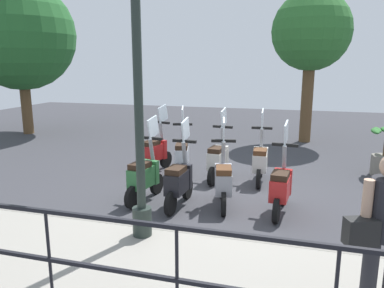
# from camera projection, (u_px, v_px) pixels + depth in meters

# --- Properties ---
(ground_plane) EXTENTS (28.00, 28.00, 0.00)m
(ground_plane) POSITION_uv_depth(u_px,v_px,m) (214.00, 192.00, 7.37)
(ground_plane) COLOR #38383D
(promenade_walkway) EXTENTS (2.20, 20.00, 0.15)m
(promenade_walkway) POSITION_uv_depth(u_px,v_px,m) (155.00, 273.00, 4.39)
(promenade_walkway) COLOR gray
(promenade_walkway) RESTS_ON ground_plane
(fence_railing) EXTENTS (0.04, 16.03, 1.07)m
(fence_railing) POSITION_uv_depth(u_px,v_px,m) (109.00, 252.00, 3.23)
(fence_railing) COLOR black
(fence_railing) RESTS_ON promenade_walkway
(lamp_post_near) EXTENTS (0.26, 0.90, 4.70)m
(lamp_post_near) POSITION_uv_depth(u_px,v_px,m) (138.00, 82.00, 4.76)
(lamp_post_near) COLOR #232D28
(lamp_post_near) RESTS_ON promenade_walkway
(pedestrian_with_bag) EXTENTS (0.46, 0.61, 1.59)m
(pedestrian_with_bag) POSITION_uv_depth(u_px,v_px,m) (384.00, 227.00, 3.29)
(pedestrian_with_bag) COLOR #28282D
(pedestrian_with_bag) RESTS_ON promenade_walkway
(tree_large) EXTENTS (3.74, 3.74, 5.29)m
(tree_large) POSITION_uv_depth(u_px,v_px,m) (20.00, 35.00, 12.79)
(tree_large) COLOR brown
(tree_large) RESTS_ON ground_plane
(tree_distant) EXTENTS (2.41, 2.41, 4.65)m
(tree_distant) POSITION_uv_depth(u_px,v_px,m) (311.00, 33.00, 11.39)
(tree_distant) COLOR brown
(tree_distant) RESTS_ON ground_plane
(scooter_near_0) EXTENTS (1.23, 0.44, 1.54)m
(scooter_near_0) POSITION_uv_depth(u_px,v_px,m) (281.00, 186.00, 6.23)
(scooter_near_0) COLOR black
(scooter_near_0) RESTS_ON ground_plane
(scooter_near_1) EXTENTS (1.22, 0.50, 1.54)m
(scooter_near_1) POSITION_uv_depth(u_px,v_px,m) (223.00, 180.00, 6.55)
(scooter_near_1) COLOR black
(scooter_near_1) RESTS_ON ground_plane
(scooter_near_2) EXTENTS (1.23, 0.44, 1.54)m
(scooter_near_2) POSITION_uv_depth(u_px,v_px,m) (179.00, 180.00, 6.54)
(scooter_near_2) COLOR black
(scooter_near_2) RESTS_ON ground_plane
(scooter_near_3) EXTENTS (1.23, 0.47, 1.54)m
(scooter_near_3) POSITION_uv_depth(u_px,v_px,m) (145.00, 176.00, 6.81)
(scooter_near_3) COLOR black
(scooter_near_3) RESTS_ON ground_plane
(scooter_far_0) EXTENTS (1.23, 0.44, 1.54)m
(scooter_far_0) POSITION_uv_depth(u_px,v_px,m) (260.00, 160.00, 7.87)
(scooter_far_0) COLOR black
(scooter_far_0) RESTS_ON ground_plane
(scooter_far_1) EXTENTS (1.23, 0.44, 1.54)m
(scooter_far_1) POSITION_uv_depth(u_px,v_px,m) (218.00, 159.00, 8.03)
(scooter_far_1) COLOR black
(scooter_far_1) RESTS_ON ground_plane
(scooter_far_2) EXTENTS (1.21, 0.51, 1.54)m
(scooter_far_2) POSITION_uv_depth(u_px,v_px,m) (182.00, 155.00, 8.35)
(scooter_far_2) COLOR black
(scooter_far_2) RESTS_ON ground_plane
(scooter_far_3) EXTENTS (1.21, 0.53, 1.54)m
(scooter_far_3) POSITION_uv_depth(u_px,v_px,m) (155.00, 152.00, 8.66)
(scooter_far_3) COLOR black
(scooter_far_3) RESTS_ON ground_plane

